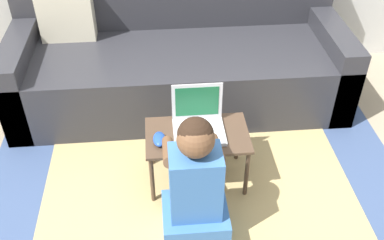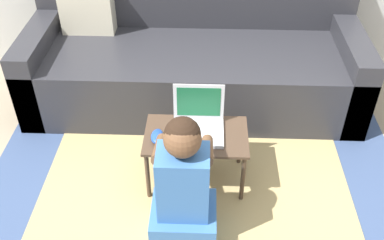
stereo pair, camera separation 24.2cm
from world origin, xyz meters
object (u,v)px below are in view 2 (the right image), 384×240
(couch, at_px, (192,58))
(computer_mouse, at_px, (157,136))
(laptop_desk, at_px, (196,140))
(laptop, at_px, (198,125))
(person_seated, at_px, (183,190))

(couch, relative_size, computer_mouse, 19.29)
(couch, relative_size, laptop_desk, 4.00)
(couch, bearing_deg, computer_mouse, -99.33)
(laptop_desk, relative_size, laptop, 2.03)
(laptop, height_order, person_seated, person_seated)
(couch, xyz_separation_m, person_seated, (0.00, -1.28, 0.03))
(laptop, relative_size, person_seated, 0.37)
(laptop_desk, height_order, laptop, laptop)
(couch, height_order, laptop, couch)
(laptop_desk, bearing_deg, person_seated, -97.67)
(couch, relative_size, laptop, 8.13)
(laptop_desk, height_order, person_seated, person_seated)
(couch, bearing_deg, laptop, -85.81)
(couch, distance_m, laptop, 0.86)
(couch, bearing_deg, person_seated, -89.98)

